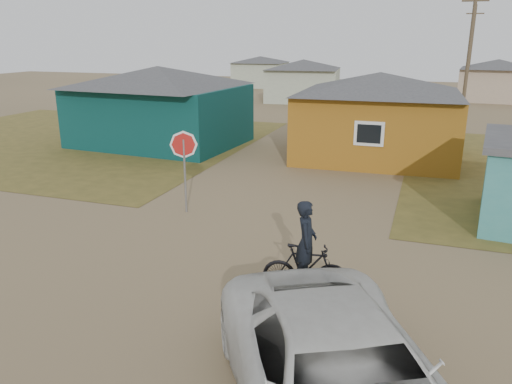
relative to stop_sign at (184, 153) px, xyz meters
The scene contains 11 objects.
ground 5.18m from the stop_sign, 60.83° to the right, with size 120.00×120.00×0.00m, color olive.
grass_nw 14.73m from the stop_sign, 142.95° to the left, with size 20.00×18.00×0.00m, color brown.
house_teal 11.15m from the stop_sign, 123.50° to the left, with size 8.93×7.08×4.00m.
house_yellow 10.93m from the stop_sign, 63.68° to the left, with size 7.72×6.76×3.90m.
house_pale_west 30.02m from the stop_sign, 96.99° to the left, with size 7.04×6.15×3.60m.
house_beige_east 37.87m from the stop_sign, 70.97° to the left, with size 6.95×6.05×3.60m.
house_pale_north 43.39m from the stop_sign, 105.58° to the left, with size 6.28×5.81×3.40m.
utility_pole_near 20.00m from the stop_sign, 63.57° to the left, with size 1.40×0.20×8.00m.
utility_pole_far 35.27m from the stop_sign, 73.76° to the left, with size 1.40×0.20×8.00m.
stop_sign is the anchor object (origin of this frame).
cyclist 6.36m from the stop_sign, 38.89° to the right, with size 1.93×0.81×2.11m.
Camera 1 is at (4.73, -9.34, 5.34)m, focal length 35.00 mm.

